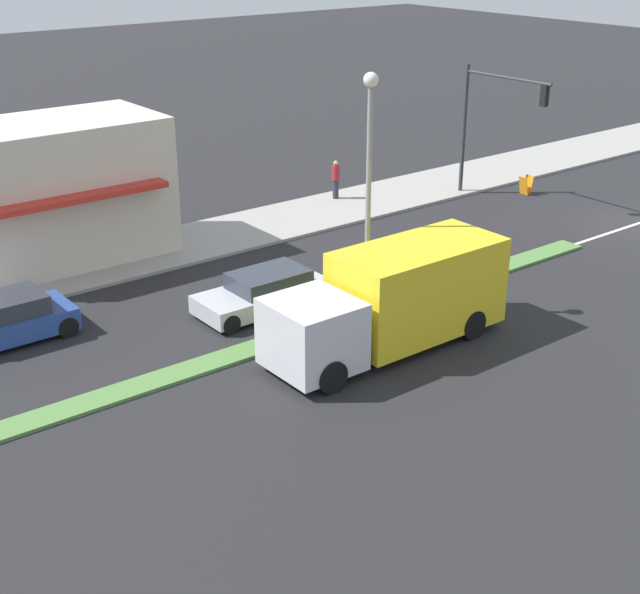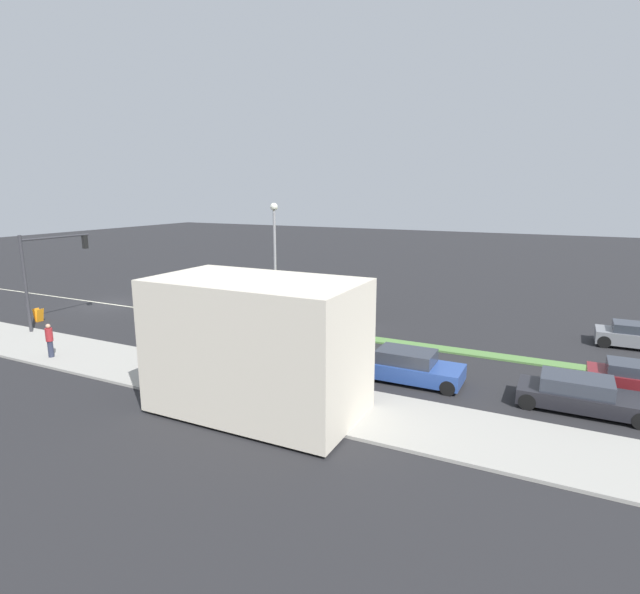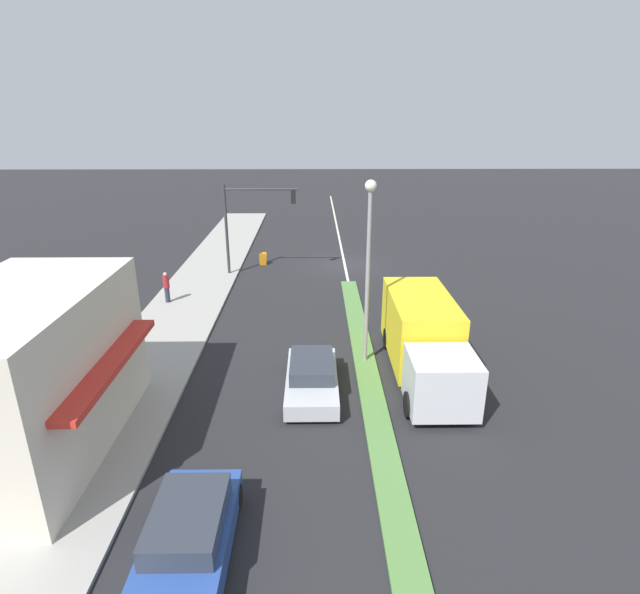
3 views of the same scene
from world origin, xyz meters
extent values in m
plane|color=#232326|center=(0.00, 18.00, 0.00)|extent=(160.00, 160.00, 0.00)
cube|color=#9E9B93|center=(9.00, 18.50, 0.06)|extent=(4.00, 73.00, 0.12)
cube|color=beige|center=(0.00, 0.00, 0.00)|extent=(0.16, 60.00, 0.01)
cube|color=beige|center=(10.48, 19.90, 2.59)|extent=(4.24, 7.64, 4.93)
cube|color=red|center=(8.01, 19.90, 2.92)|extent=(0.70, 6.11, 0.20)
cylinder|color=#333338|center=(7.55, 2.23, 2.92)|extent=(0.18, 0.18, 5.60)
cylinder|color=#333338|center=(5.30, 2.23, 5.42)|extent=(4.50, 0.12, 0.12)
cube|color=black|center=(3.35, 2.23, 4.97)|extent=(0.28, 0.24, 0.84)
sphere|color=red|center=(3.35, 2.10, 5.24)|extent=(0.18, 0.18, 0.18)
sphere|color=gold|center=(3.35, 2.10, 4.97)|extent=(0.18, 0.18, 0.18)
sphere|color=green|center=(3.35, 2.10, 4.70)|extent=(0.18, 0.18, 0.18)
cylinder|color=gray|center=(0.00, 14.31, 3.60)|extent=(0.16, 0.16, 7.00)
sphere|color=silver|center=(0.00, 14.31, 7.25)|extent=(0.44, 0.44, 0.44)
cylinder|color=#282D42|center=(10.04, 7.46, 0.53)|extent=(0.26, 0.26, 0.82)
cylinder|color=maroon|center=(10.04, 7.46, 1.26)|extent=(0.34, 0.34, 0.64)
sphere|color=tan|center=(10.04, 7.46, 1.69)|extent=(0.22, 0.22, 0.22)
cube|color=orange|center=(5.58, -0.07, 0.43)|extent=(0.45, 0.21, 0.84)
cube|color=orange|center=(5.58, 0.25, 0.43)|extent=(0.45, 0.21, 0.84)
cube|color=silver|center=(-2.20, 18.10, 1.22)|extent=(2.28, 2.20, 1.90)
cube|color=yellow|center=(-2.20, 14.25, 1.57)|extent=(2.40, 5.10, 2.60)
cylinder|color=black|center=(-3.28, 18.30, 0.45)|extent=(0.28, 0.90, 0.90)
cylinder|color=black|center=(-1.12, 18.30, 0.45)|extent=(0.28, 0.90, 0.90)
cylinder|color=black|center=(-3.28, 13.00, 0.45)|extent=(0.28, 0.90, 0.90)
cylinder|color=black|center=(-1.12, 13.00, 0.45)|extent=(0.28, 0.90, 0.90)
cube|color=#284793|center=(5.00, 24.18, 0.50)|extent=(1.89, 4.41, 0.66)
cube|color=#2D333D|center=(5.00, 23.96, 1.11)|extent=(1.61, 2.43, 0.54)
cylinder|color=black|center=(4.16, 22.38, 0.32)|extent=(0.22, 0.63, 0.63)
cylinder|color=black|center=(5.84, 22.38, 0.32)|extent=(0.22, 0.63, 0.63)
cube|color=#B7BABF|center=(2.20, 16.69, 0.46)|extent=(1.86, 4.34, 0.57)
cube|color=#2D333D|center=(2.20, 16.47, 1.00)|extent=(1.58, 2.39, 0.51)
cylinder|color=black|center=(1.37, 18.46, 0.31)|extent=(0.22, 0.61, 0.61)
cylinder|color=black|center=(3.03, 18.46, 0.31)|extent=(0.22, 0.61, 0.61)
cylinder|color=black|center=(1.37, 14.92, 0.31)|extent=(0.22, 0.61, 0.61)
cylinder|color=black|center=(3.03, 14.92, 0.31)|extent=(0.22, 0.61, 0.61)
camera|label=1|loc=(-19.31, 31.13, 11.47)|focal=50.00mm
camera|label=2|loc=(25.17, 29.76, 8.12)|focal=28.00mm
camera|label=3|loc=(2.10, 32.87, 9.75)|focal=28.00mm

